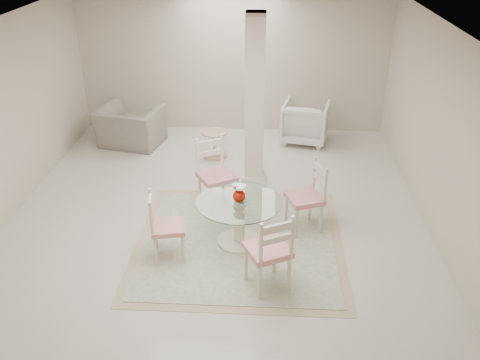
# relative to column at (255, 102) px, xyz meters

# --- Properties ---
(ground) EXTENTS (7.00, 7.00, 0.00)m
(ground) POSITION_rel_column_xyz_m (-0.50, -1.30, -1.35)
(ground) COLOR beige
(ground) RESTS_ON ground
(room_shell) EXTENTS (6.02, 7.02, 2.71)m
(room_shell) POSITION_rel_column_xyz_m (-0.50, -1.30, 0.51)
(room_shell) COLOR beige
(room_shell) RESTS_ON ground
(column) EXTENTS (0.30, 0.30, 2.70)m
(column) POSITION_rel_column_xyz_m (0.00, 0.00, 0.00)
(column) COLOR beige
(column) RESTS_ON ground
(area_rug) EXTENTS (2.77, 2.77, 0.02)m
(area_rug) POSITION_rel_column_xyz_m (-0.14, -1.88, -1.34)
(area_rug) COLOR tan
(area_rug) RESTS_ON ground
(dining_table) EXTENTS (1.12, 1.12, 0.65)m
(dining_table) POSITION_rel_column_xyz_m (-0.14, -1.88, -1.02)
(dining_table) COLOR #F7EFCB
(dining_table) RESTS_ON ground
(red_vase) EXTENTS (0.19, 0.18, 0.25)m
(red_vase) POSITION_rel_column_xyz_m (-0.13, -1.88, -0.57)
(red_vase) COLOR #A31405
(red_vase) RESTS_ON dining_table
(dining_chair_east) EXTENTS (0.57, 0.57, 1.11)m
(dining_chair_east) POSITION_rel_column_xyz_m (0.80, -1.47, -0.77)
(dining_chair_east) COLOR beige
(dining_chair_east) RESTS_ON ground
(dining_chair_north) EXTENTS (0.66, 0.66, 1.20)m
(dining_chair_north) POSITION_rel_column_xyz_m (-0.56, -0.94, -0.72)
(dining_chair_north) COLOR #F5EEC9
(dining_chair_north) RESTS_ON ground
(dining_chair_west) EXTENTS (0.49, 0.49, 1.03)m
(dining_chair_west) POSITION_rel_column_xyz_m (-1.07, -2.27, -0.81)
(dining_chair_west) COLOR #ECE5C2
(dining_chair_west) RESTS_ON ground
(dining_chair_south) EXTENTS (0.62, 0.62, 1.15)m
(dining_chair_south) POSITION_rel_column_xyz_m (0.28, -2.81, -0.74)
(dining_chair_south) COLOR #F2E3C7
(dining_chair_south) RESTS_ON ground
(recliner_taupe) EXTENTS (1.32, 1.21, 0.74)m
(recliner_taupe) POSITION_rel_column_xyz_m (-2.38, 1.28, -0.98)
(recliner_taupe) COLOR gray
(recliner_taupe) RESTS_ON ground
(armchair_white) EXTENTS (1.00, 1.02, 0.79)m
(armchair_white) POSITION_rel_column_xyz_m (0.93, 1.63, -0.96)
(armchair_white) COLOR silver
(armchair_white) RESTS_ON ground
(side_table) EXTENTS (0.46, 0.46, 0.48)m
(side_table) POSITION_rel_column_xyz_m (-0.74, 0.84, -1.13)
(side_table) COLOR #D7B384
(side_table) RESTS_ON ground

